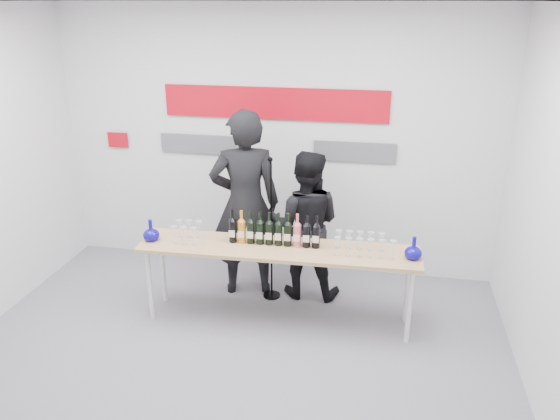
{
  "coord_description": "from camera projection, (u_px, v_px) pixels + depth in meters",
  "views": [
    {
      "loc": [
        1.22,
        -3.87,
        3.02
      ],
      "look_at": [
        0.29,
        0.85,
        1.15
      ],
      "focal_mm": 35.0,
      "sensor_mm": 36.0,
      "label": 1
    }
  ],
  "objects": [
    {
      "name": "ground",
      "position": [
        230.0,
        362.0,
        4.86
      ],
      "size": [
        5.0,
        5.0,
        0.0
      ],
      "primitive_type": "plane",
      "color": "slate",
      "rests_on": "ground"
    },
    {
      "name": "back_wall",
      "position": [
        275.0,
        143.0,
        6.14
      ],
      "size": [
        5.0,
        0.04,
        3.0
      ],
      "primitive_type": "cube",
      "color": "silver",
      "rests_on": "ground"
    },
    {
      "name": "signage",
      "position": [
        269.0,
        116.0,
        6.01
      ],
      "size": [
        3.38,
        0.02,
        0.79
      ],
      "color": "#B80716",
      "rests_on": "back_wall"
    },
    {
      "name": "tasting_table",
      "position": [
        278.0,
        253.0,
        5.22
      ],
      "size": [
        2.7,
        0.62,
        0.81
      ],
      "rotation": [
        0.0,
        0.0,
        0.03
      ],
      "color": "tan",
      "rests_on": "ground"
    },
    {
      "name": "wine_bottles",
      "position": [
        274.0,
        229.0,
        5.2
      ],
      "size": [
        0.89,
        0.1,
        0.33
      ],
      "rotation": [
        0.0,
        0.0,
        0.03
      ],
      "color": "black",
      "rests_on": "tasting_table"
    },
    {
      "name": "decanter_left",
      "position": [
        151.0,
        230.0,
        5.32
      ],
      "size": [
        0.16,
        0.16,
        0.21
      ],
      "primitive_type": null,
      "color": "#0D078C",
      "rests_on": "tasting_table"
    },
    {
      "name": "decanter_right",
      "position": [
        414.0,
        248.0,
        4.94
      ],
      "size": [
        0.16,
        0.16,
        0.21
      ],
      "primitive_type": null,
      "color": "#0D078C",
      "rests_on": "tasting_table"
    },
    {
      "name": "glasses_left",
      "position": [
        187.0,
        232.0,
        5.3
      ],
      "size": [
        0.27,
        0.23,
        0.18
      ],
      "color": "silver",
      "rests_on": "tasting_table"
    },
    {
      "name": "glasses_right",
      "position": [
        362.0,
        245.0,
        5.04
      ],
      "size": [
        0.57,
        0.24,
        0.18
      ],
      "color": "silver",
      "rests_on": "tasting_table"
    },
    {
      "name": "presenter_left",
      "position": [
        245.0,
        204.0,
        5.71
      ],
      "size": [
        0.84,
        0.67,
        2.01
      ],
      "primitive_type": "imported",
      "rotation": [
        0.0,
        0.0,
        3.42
      ],
      "color": "black",
      "rests_on": "ground"
    },
    {
      "name": "presenter_right",
      "position": [
        305.0,
        225.0,
        5.71
      ],
      "size": [
        0.79,
        0.62,
        1.6
      ],
      "primitive_type": "imported",
      "rotation": [
        0.0,
        0.0,
        3.16
      ],
      "color": "black",
      "rests_on": "ground"
    },
    {
      "name": "mic_stand",
      "position": [
        271.0,
        256.0,
        5.75
      ],
      "size": [
        0.18,
        0.18,
        1.57
      ],
      "rotation": [
        0.0,
        0.0,
        -0.13
      ],
      "color": "black",
      "rests_on": "ground"
    }
  ]
}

